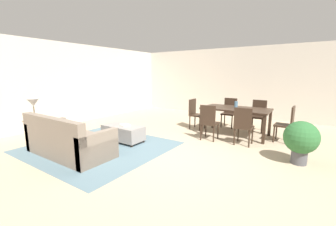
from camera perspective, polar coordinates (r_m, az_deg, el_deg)
The scene contains 18 objects.
ground_plane at distance 4.67m, azimuth 1.11°, elevation -10.87°, with size 10.80×10.80×0.00m, color tan.
wall_back at distance 8.99m, azimuth 18.80°, elevation 7.63°, with size 9.00×0.12×2.70m, color beige.
wall_left at distance 8.02m, azimuth -25.06°, elevation 6.95°, with size 0.12×11.00×2.70m, color beige.
area_rug at distance 5.35m, azimuth -17.65°, elevation -8.53°, with size 3.00×2.80×0.01m, color slate.
couch at distance 5.02m, azimuth -24.96°, elevation -6.86°, with size 1.97×0.89×0.86m.
ottoman_table at distance 5.57m, azimuth -11.78°, elevation -5.03°, with size 1.06×0.52×0.41m.
side_table at distance 6.08m, azimuth -31.62°, elevation -2.86°, with size 0.40×0.40×0.59m.
table_lamp at distance 6.00m, azimuth -32.10°, elevation 2.15°, with size 0.26×0.26×0.53m.
dining_table at distance 6.24m, azimuth 17.51°, elevation 0.49°, with size 1.77×0.96×0.76m.
dining_chair_near_left at distance 5.58m, azimuth 10.74°, elevation -1.95°, with size 0.42×0.42×0.92m.
dining_chair_near_right at distance 5.39m, azimuth 19.33°, elevation -2.80°, with size 0.41×0.41×0.92m.
dining_chair_far_left at distance 7.19m, azimuth 15.95°, elevation 0.58°, with size 0.41×0.41×0.92m.
dining_chair_far_right at distance 6.95m, azimuth 22.80°, elevation -0.17°, with size 0.41×0.41×0.92m.
dining_chair_head_east at distance 6.05m, azimuth 29.11°, elevation -2.14°, with size 0.42×0.42×0.92m.
dining_chair_head_west at distance 6.73m, azimuth 7.17°, elevation 0.24°, with size 0.41×0.41×0.92m.
vase_centerpiece at distance 6.18m, azimuth 17.57°, elevation 2.08°, with size 0.09×0.09×0.19m, color slate.
book_on_ottoman at distance 5.50m, azimuth -11.38°, elevation -3.16°, with size 0.26×0.20×0.03m, color silver.
potted_plant at distance 4.76m, azimuth 31.76°, elevation -5.86°, with size 0.61×0.61×0.83m.
Camera 1 is at (2.35, -3.67, 1.69)m, focal length 23.02 mm.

